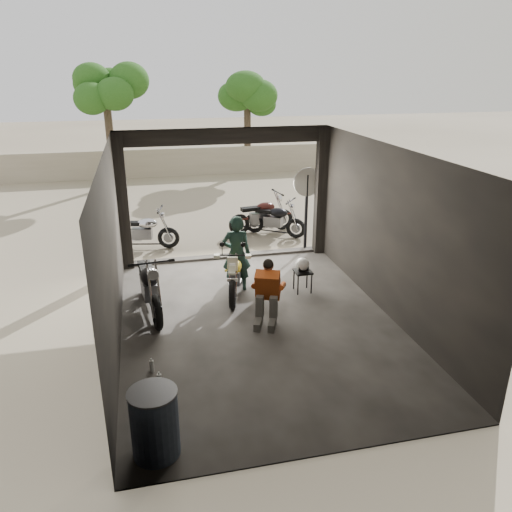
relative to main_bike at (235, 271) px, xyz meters
name	(u,v)px	position (x,y,z in m)	size (l,w,h in m)	color
ground	(258,323)	(0.20, -1.31, -0.56)	(80.00, 80.00, 0.00)	#7A6D56
garage	(252,250)	(0.20, -0.77, 0.72)	(7.00, 7.13, 3.20)	#2D2B28
boundary_wall	(185,162)	(0.20, 12.69, 0.04)	(18.00, 0.30, 1.20)	gray
tree_left	(104,81)	(-2.80, 11.19, 3.43)	(2.20, 2.20, 5.60)	#382B1E
tree_right	(247,90)	(3.00, 12.69, 3.00)	(2.20, 2.20, 5.00)	#382B1E
main_bike	(235,271)	(0.00, 0.00, 0.00)	(0.68, 1.67, 1.11)	beige
left_bike	(149,282)	(-1.74, -0.38, 0.07)	(0.77, 1.86, 1.26)	black
outside_bike_a	(143,229)	(-1.79, 3.38, -0.01)	(0.66, 1.61, 1.09)	black
outside_bike_b	(261,213)	(1.54, 4.02, 0.03)	(0.71, 1.72, 1.16)	#3B130E
outside_bike_c	(275,217)	(1.84, 3.66, -0.02)	(0.66, 1.59, 1.08)	black
rider	(236,254)	(0.09, 0.25, 0.27)	(0.60, 0.40, 1.66)	black
mechanic	(267,295)	(0.34, -1.34, 0.03)	(0.60, 0.81, 1.18)	#B84C18
stool	(303,274)	(1.43, -0.17, -0.14)	(0.35, 0.35, 0.49)	black
helmet	(302,264)	(1.41, -0.15, 0.08)	(0.29, 0.31, 0.28)	white
oil_drum	(155,424)	(-1.80, -4.31, -0.10)	(0.58, 0.58, 0.91)	#3A4A62
sign_post	(307,196)	(2.29, 2.27, 0.90)	(0.73, 0.08, 2.18)	black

